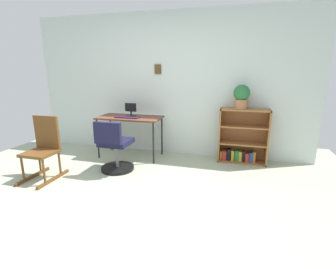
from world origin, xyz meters
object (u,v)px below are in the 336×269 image
at_px(keyboard, 127,117).
at_px(bookshelf_low, 242,139).
at_px(desk, 130,120).
at_px(monitor, 131,110).
at_px(office_chair, 115,150).
at_px(potted_plant_on_shelf, 241,96).
at_px(rocking_chair, 43,148).

bearing_deg(keyboard, bookshelf_low, 10.80).
distance_m(desk, bookshelf_low, 2.00).
xyz_separation_m(monitor, office_chair, (0.07, -0.82, -0.48)).
relative_size(office_chair, potted_plant_on_shelf, 2.08).
distance_m(keyboard, bookshelf_low, 2.02).
bearing_deg(desk, office_chair, -85.58).
bearing_deg(desk, potted_plant_on_shelf, 6.20).
bearing_deg(keyboard, desk, 91.79).
relative_size(monitor, office_chair, 0.28).
height_order(monitor, office_chair, monitor).
bearing_deg(bookshelf_low, keyboard, -169.20).
xyz_separation_m(office_chair, rocking_chair, (-0.89, -0.48, 0.10)).
xyz_separation_m(desk, bookshelf_low, (1.96, 0.26, -0.27)).
relative_size(keyboard, office_chair, 0.52).
height_order(rocking_chair, bookshelf_low, bookshelf_low).
distance_m(monitor, bookshelf_low, 2.03).
bearing_deg(bookshelf_low, rocking_chair, -152.28).
bearing_deg(rocking_chair, keyboard, 52.64).
xyz_separation_m(rocking_chair, potted_plant_on_shelf, (2.73, 1.41, 0.68)).
height_order(rocking_chair, potted_plant_on_shelf, potted_plant_on_shelf).
distance_m(desk, keyboard, 0.13).
distance_m(office_chair, potted_plant_on_shelf, 2.21).
xyz_separation_m(monitor, potted_plant_on_shelf, (1.91, 0.11, 0.30)).
height_order(office_chair, rocking_chair, rocking_chair).
height_order(monitor, bookshelf_low, monitor).
xyz_separation_m(monitor, rocking_chair, (-0.82, -1.30, -0.38)).
bearing_deg(potted_plant_on_shelf, office_chair, -153.19).
bearing_deg(monitor, office_chair, -85.01).
bearing_deg(office_chair, desk, 94.42).
xyz_separation_m(keyboard, bookshelf_low, (1.96, 0.37, -0.34)).
relative_size(monitor, rocking_chair, 0.26).
bearing_deg(rocking_chair, bookshelf_low, 27.72).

